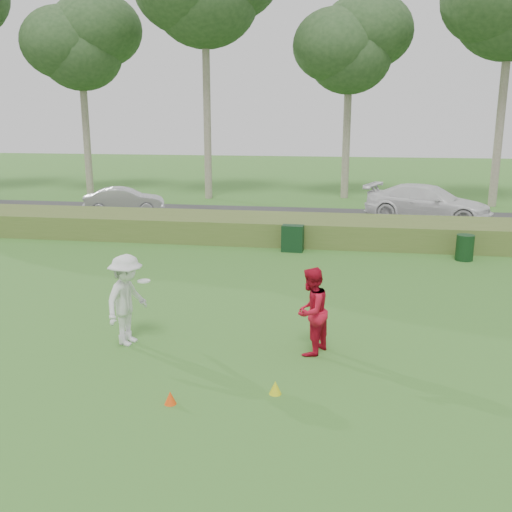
% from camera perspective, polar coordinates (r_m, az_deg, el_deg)
% --- Properties ---
extents(ground, '(120.00, 120.00, 0.00)m').
position_cam_1_polar(ground, '(11.34, -3.35, -11.23)').
color(ground, '#306C24').
rests_on(ground, ground).
extents(reed_strip, '(80.00, 3.00, 0.90)m').
position_cam_1_polar(reed_strip, '(22.55, 3.31, 2.71)').
color(reed_strip, '#4A6227').
rests_on(reed_strip, ground).
extents(park_road, '(80.00, 6.00, 0.06)m').
position_cam_1_polar(park_road, '(27.52, 4.42, 3.84)').
color(park_road, '#2D2D2D').
rests_on(park_road, ground).
extents(tree_2, '(6.50, 6.50, 12.00)m').
position_cam_1_polar(tree_2, '(37.95, -17.18, 19.59)').
color(tree_2, gray).
rests_on(tree_2, ground).
extents(tree_4, '(6.24, 6.24, 11.50)m').
position_cam_1_polar(tree_4, '(34.72, 9.36, 19.96)').
color(tree_4, gray).
rests_on(tree_4, ground).
extents(player_white, '(1.03, 1.41, 1.97)m').
position_cam_1_polar(player_white, '(12.48, -12.78, -4.30)').
color(player_white, silver).
rests_on(player_white, ground).
extents(player_red, '(0.99, 1.10, 1.84)m').
position_cam_1_polar(player_red, '(11.75, 5.51, -5.52)').
color(player_red, red).
rests_on(player_red, ground).
extents(cone_orange, '(0.21, 0.21, 0.23)m').
position_cam_1_polar(cone_orange, '(10.14, -8.57, -13.84)').
color(cone_orange, '#FF4B0D').
rests_on(cone_orange, ground).
extents(cone_yellow, '(0.22, 0.22, 0.25)m').
position_cam_1_polar(cone_yellow, '(10.36, 1.94, -13.01)').
color(cone_yellow, yellow).
rests_on(cone_yellow, ground).
extents(utility_cabinet, '(0.79, 0.52, 0.96)m').
position_cam_1_polar(utility_cabinet, '(20.68, 3.69, 1.77)').
color(utility_cabinet, black).
rests_on(utility_cabinet, ground).
extents(trash_bin, '(0.75, 0.75, 0.88)m').
position_cam_1_polar(trash_bin, '(20.62, 20.15, 0.79)').
color(trash_bin, black).
rests_on(trash_bin, ground).
extents(car_mid, '(4.11, 2.40, 1.28)m').
position_cam_1_polar(car_mid, '(29.21, -13.02, 5.43)').
color(car_mid, silver).
rests_on(car_mid, park_road).
extents(car_right, '(6.14, 4.15, 1.65)m').
position_cam_1_polar(car_right, '(27.51, 16.82, 5.09)').
color(car_right, white).
rests_on(car_right, park_road).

